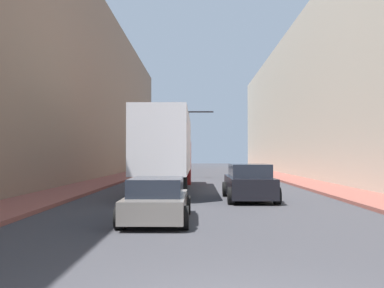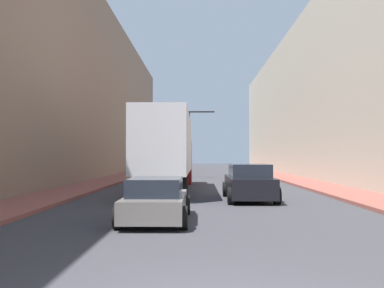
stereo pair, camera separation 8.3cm
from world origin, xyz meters
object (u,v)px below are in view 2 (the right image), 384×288
(sedan_car, at_px, (156,200))
(traffic_signal_gantry, at_px, (155,129))
(suv_car, at_px, (249,183))
(semi_truck, at_px, (168,149))

(sedan_car, distance_m, traffic_signal_gantry, 23.72)
(sedan_car, xyz_separation_m, suv_car, (3.50, 6.11, 0.14))
(semi_truck, xyz_separation_m, traffic_signal_gantry, (-1.97, 12.18, 1.83))
(semi_truck, bearing_deg, traffic_signal_gantry, 99.16)
(suv_car, xyz_separation_m, traffic_signal_gantry, (-5.92, 17.22, 3.42))
(sedan_car, xyz_separation_m, traffic_signal_gantry, (-2.42, 23.33, 3.56))
(suv_car, bearing_deg, sedan_car, -119.83)
(traffic_signal_gantry, bearing_deg, sedan_car, -84.08)
(semi_truck, relative_size, traffic_signal_gantry, 2.02)
(semi_truck, xyz_separation_m, sedan_car, (0.45, -11.15, -1.73))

